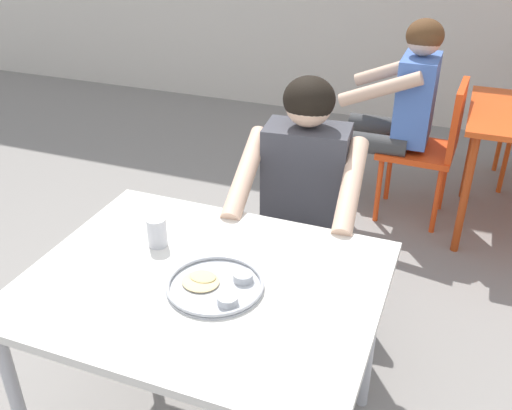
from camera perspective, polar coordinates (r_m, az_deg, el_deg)
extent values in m
cube|color=silver|center=(1.81, -5.29, -7.74)|extent=(1.09, 0.87, 0.03)
cylinder|color=#B2B2B7|center=(2.07, -22.53, -18.31)|extent=(0.04, 0.04, 0.71)
cylinder|color=#B2B2B7|center=(2.49, -11.33, -7.16)|extent=(0.04, 0.04, 0.71)
cylinder|color=#B2B2B7|center=(2.21, 11.30, -12.58)|extent=(0.04, 0.04, 0.71)
cylinder|color=#B7BABF|center=(1.76, -4.08, -8.17)|extent=(0.30, 0.30, 0.01)
torus|color=#B7BABF|center=(1.75, -4.09, -7.88)|extent=(0.30, 0.30, 0.01)
cylinder|color=#B2B5BA|center=(1.69, -2.85, -9.41)|extent=(0.06, 0.06, 0.03)
cylinder|color=#9E4714|center=(1.68, -2.86, -9.28)|extent=(0.05, 0.05, 0.01)
cylinder|color=#B2B5BA|center=(1.77, -1.29, -7.16)|extent=(0.06, 0.06, 0.03)
cylinder|color=maroon|center=(1.77, -1.29, -7.03)|extent=(0.05, 0.05, 0.01)
ellipsoid|color=#E5C689|center=(1.77, -5.64, -7.55)|extent=(0.14, 0.13, 0.01)
ellipsoid|color=#D5C680|center=(1.78, -5.42, -7.07)|extent=(0.08, 0.07, 0.01)
cylinder|color=silver|center=(1.95, -9.83, -2.67)|extent=(0.07, 0.07, 0.10)
cylinder|color=#593319|center=(1.94, -9.90, -1.89)|extent=(0.06, 0.06, 0.02)
cube|color=#3F3F44|center=(2.59, 4.97, -3.22)|extent=(0.43, 0.45, 0.04)
cube|color=#3F3F44|center=(2.65, 5.97, 2.94)|extent=(0.37, 0.07, 0.40)
cylinder|color=#3F3F44|center=(2.57, 7.46, -9.83)|extent=(0.03, 0.03, 0.41)
cylinder|color=#3F3F44|center=(2.61, 0.67, -8.76)|extent=(0.03, 0.03, 0.41)
cylinder|color=#3F3F44|center=(2.83, 8.52, -5.66)|extent=(0.03, 0.03, 0.41)
cylinder|color=#3F3F44|center=(2.87, 2.39, -4.78)|extent=(0.03, 0.03, 0.41)
cylinder|color=#2A2A2A|center=(2.34, 6.14, -13.68)|extent=(0.10, 0.10, 0.44)
cylinder|color=#2A2A2A|center=(2.33, 7.35, -5.70)|extent=(0.16, 0.41, 0.12)
cylinder|color=#2A2A2A|center=(2.39, -1.12, -12.44)|extent=(0.10, 0.10, 0.44)
cylinder|color=#2A2A2A|center=(2.38, 0.19, -4.64)|extent=(0.16, 0.41, 0.12)
cube|color=#3F3F47|center=(2.40, 4.93, 2.30)|extent=(0.36, 0.23, 0.49)
cylinder|color=beige|center=(2.17, 9.43, 1.84)|extent=(0.12, 0.46, 0.25)
cylinder|color=beige|center=(2.24, -1.02, 3.16)|extent=(0.12, 0.46, 0.25)
sphere|color=beige|center=(2.26, 5.30, 10.10)|extent=(0.19, 0.19, 0.19)
ellipsoid|color=black|center=(2.26, 5.32, 10.44)|extent=(0.21, 0.20, 0.18)
cylinder|color=#B33D14|center=(3.28, 20.09, 0.91)|extent=(0.04, 0.04, 0.70)
cylinder|color=#B33D14|center=(3.90, 20.69, 5.37)|extent=(0.04, 0.04, 0.70)
cube|color=#EC4717|center=(3.53, 15.71, 5.26)|extent=(0.44, 0.40, 0.04)
cube|color=#EC4717|center=(3.44, 19.41, 7.99)|extent=(0.05, 0.37, 0.40)
cylinder|color=#EC4717|center=(3.51, 12.09, 1.46)|extent=(0.03, 0.03, 0.42)
cylinder|color=#EC4717|center=(3.78, 13.12, 3.44)|extent=(0.03, 0.03, 0.42)
cylinder|color=#EC4717|center=(3.48, 17.53, 0.39)|extent=(0.03, 0.03, 0.42)
cylinder|color=#EC4717|center=(3.75, 18.18, 2.46)|extent=(0.03, 0.03, 0.42)
cylinder|color=#DB511A|center=(4.43, 23.12, 5.66)|extent=(0.03, 0.03, 0.42)
cylinder|color=#DB511A|center=(4.11, 23.52, 3.79)|extent=(0.03, 0.03, 0.42)
cylinder|color=#3C3C3C|center=(3.57, 7.92, 2.61)|extent=(0.10, 0.10, 0.45)
cylinder|color=#3C3C3C|center=(3.43, 11.47, 6.01)|extent=(0.40, 0.12, 0.12)
cylinder|color=#3C3C3C|center=(3.83, 9.01, 4.48)|extent=(0.10, 0.10, 0.45)
cylinder|color=#3C3C3C|center=(3.70, 12.36, 7.69)|extent=(0.40, 0.12, 0.12)
cube|color=#4C72C6|center=(3.46, 15.65, 10.11)|extent=(0.20, 0.34, 0.49)
cylinder|color=beige|center=(3.25, 12.24, 11.18)|extent=(0.45, 0.08, 0.25)
cylinder|color=beige|center=(3.64, 13.42, 12.98)|extent=(0.45, 0.08, 0.25)
sphere|color=beige|center=(3.37, 16.46, 15.66)|extent=(0.19, 0.19, 0.19)
ellipsoid|color=brown|center=(3.36, 16.49, 15.89)|extent=(0.21, 0.20, 0.18)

